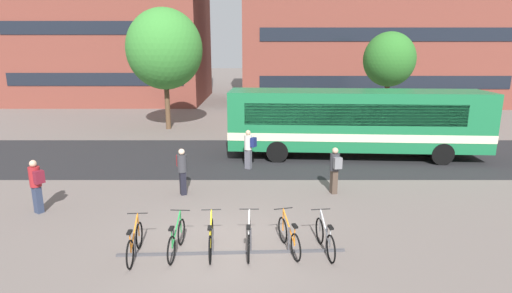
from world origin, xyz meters
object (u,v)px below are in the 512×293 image
commuter_grey_pack_1 (334,167)px  street_tree_0 (389,60)px  commuter_red_pack_0 (181,168)px  parked_bicycle_orange_0 (134,243)px  parked_bicycle_silver_5 (324,238)px  parked_bicycle_white_3 (248,238)px  commuter_navy_pack_2 (248,147)px  parked_bicycle_green_1 (176,240)px  commuter_maroon_pack_3 (35,183)px  street_tree_1 (164,49)px  parked_bicycle_yellow_2 (210,239)px  parked_bicycle_orange_4 (288,237)px  city_bus (356,121)px

commuter_grey_pack_1 → street_tree_0: size_ratio=0.28×
commuter_red_pack_0 → commuter_grey_pack_1: 5.47m
commuter_red_pack_0 → street_tree_0: street_tree_0 is taller
parked_bicycle_orange_0 → parked_bicycle_silver_5: same height
parked_bicycle_white_3 → commuter_navy_pack_2: 7.46m
parked_bicycle_green_1 → parked_bicycle_silver_5: (3.81, 0.06, 0.00)m
commuter_maroon_pack_3 → street_tree_1: street_tree_1 is taller
street_tree_0 → parked_bicycle_orange_0: bearing=-123.7°
parked_bicycle_white_3 → commuter_navy_pack_2: size_ratio=1.00×
parked_bicycle_yellow_2 → commuter_grey_pack_1: size_ratio=1.01×
parked_bicycle_orange_4 → parked_bicycle_orange_0: bearing=80.2°
parked_bicycle_orange_0 → parked_bicycle_green_1: 1.03m
commuter_red_pack_0 → parked_bicycle_yellow_2: bearing=-2.6°
commuter_red_pack_0 → street_tree_0: bearing=117.3°
parked_bicycle_yellow_2 → commuter_red_pack_0: (-1.49, 4.31, 0.59)m
city_bus → parked_bicycle_silver_5: 10.04m
commuter_red_pack_0 → street_tree_1: (-3.10, 12.22, 4.10)m
parked_bicycle_green_1 → street_tree_0: bearing=-28.3°
parked_bicycle_orange_0 → commuter_grey_pack_1: commuter_grey_pack_1 is taller
parked_bicycle_silver_5 → commuter_grey_pack_1: commuter_grey_pack_1 is taller
commuter_red_pack_0 → commuter_maroon_pack_3: (-4.30, -1.72, 0.03)m
parked_bicycle_yellow_2 → street_tree_0: 20.25m
parked_bicycle_green_1 → commuter_red_pack_0: (-0.61, 4.35, 0.59)m
city_bus → street_tree_1: bearing=149.7°
commuter_navy_pack_2 → commuter_grey_pack_1: bearing=164.0°
commuter_navy_pack_2 → commuter_maroon_pack_3: 8.23m
commuter_grey_pack_1 → commuter_maroon_pack_3: bearing=87.9°
street_tree_0 → commuter_navy_pack_2: bearing=-132.5°
commuter_grey_pack_1 → commuter_navy_pack_2: size_ratio=0.99×
commuter_red_pack_0 → parked_bicycle_orange_0: bearing=-26.6°
street_tree_0 → commuter_grey_pack_1: bearing=-114.3°
commuter_maroon_pack_3 → street_tree_1: size_ratio=0.23×
parked_bicycle_silver_5 → commuter_red_pack_0: commuter_red_pack_0 is taller
commuter_navy_pack_2 → commuter_maroon_pack_3: commuter_maroon_pack_3 is taller
commuter_grey_pack_1 → commuter_maroon_pack_3: 9.92m
parked_bicycle_orange_4 → commuter_grey_pack_1: bearing=-39.5°
parked_bicycle_orange_0 → commuter_grey_pack_1: size_ratio=1.01×
commuter_navy_pack_2 → parked_bicycle_yellow_2: bearing=112.2°
parked_bicycle_orange_0 → parked_bicycle_white_3: size_ratio=1.00×
parked_bicycle_yellow_2 → street_tree_1: bearing=12.0°
commuter_maroon_pack_3 → commuter_red_pack_0: bearing=-124.0°
street_tree_1 → commuter_red_pack_0: bearing=-75.8°
commuter_navy_pack_2 → commuter_red_pack_0: bearing=82.3°
parked_bicycle_silver_5 → commuter_red_pack_0: bearing=38.9°
parked_bicycle_white_3 → parked_bicycle_green_1: bearing=92.4°
parked_bicycle_yellow_2 → parked_bicycle_silver_5: bearing=-92.9°
city_bus → street_tree_1: street_tree_1 is taller
commuter_navy_pack_2 → street_tree_1: 11.32m
commuter_grey_pack_1 → commuter_navy_pack_2: commuter_navy_pack_2 is taller
commuter_red_pack_0 → commuter_navy_pack_2: size_ratio=0.99×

